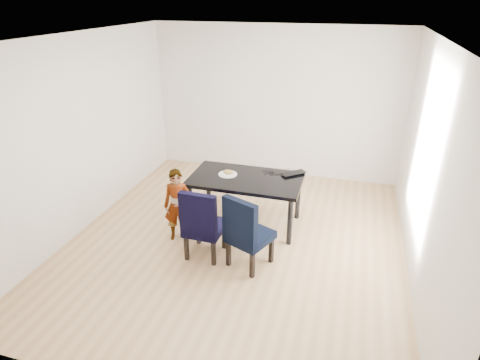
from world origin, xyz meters
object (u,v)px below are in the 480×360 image
(chair_left, at_px, (205,222))
(child, at_px, (178,205))
(dining_table, at_px, (246,201))
(plate, at_px, (228,174))
(laptop, at_px, (292,172))
(chair_right, at_px, (250,230))

(chair_left, distance_m, child, 0.55)
(dining_table, height_order, chair_left, chair_left)
(dining_table, relative_size, chair_left, 1.63)
(dining_table, distance_m, plate, 0.48)
(laptop, bearing_deg, chair_right, 37.05)
(chair_left, relative_size, chair_right, 0.99)
(chair_left, bearing_deg, child, 154.48)
(chair_left, distance_m, plate, 0.97)
(dining_table, bearing_deg, chair_left, -108.27)
(laptop, bearing_deg, chair_left, 13.68)
(chair_left, height_order, plate, chair_left)
(chair_left, distance_m, laptop, 1.56)
(dining_table, relative_size, chair_right, 1.61)
(chair_left, height_order, child, child)
(chair_right, xyz_separation_m, child, (-1.10, 0.30, 0.02))
(child, height_order, laptop, child)
(chair_right, bearing_deg, laptop, 100.75)
(child, bearing_deg, plate, 37.27)
(dining_table, xyz_separation_m, plate, (-0.28, 0.03, 0.38))
(plate, distance_m, laptop, 0.94)
(chair_left, xyz_separation_m, plate, (0.02, 0.93, 0.27))
(dining_table, bearing_deg, laptop, 30.11)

